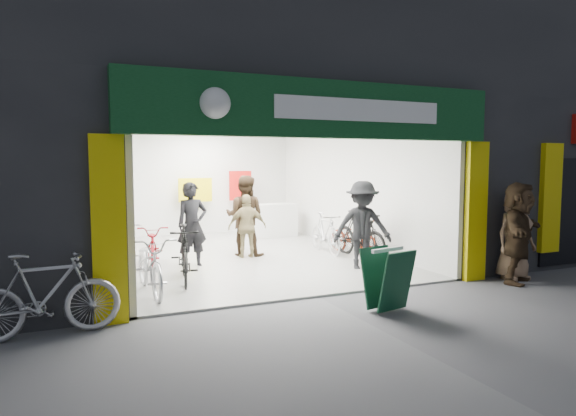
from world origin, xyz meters
TOP-DOWN VIEW (x-y plane):
  - ground at (0.00, 0.00)m, footprint 60.00×60.00m
  - building at (0.91, 4.99)m, footprint 17.00×10.27m
  - bike_left_front at (-2.50, 1.33)m, footprint 0.73×1.94m
  - bike_left_midfront at (-1.80, 1.90)m, footprint 0.83×1.84m
  - bike_left_midback at (-2.09, 3.60)m, footprint 0.88×1.82m
  - bike_left_back at (-2.50, 3.92)m, footprint 0.73×1.72m
  - bike_right_front at (2.43, 2.67)m, footprint 0.72×1.88m
  - bike_right_mid at (2.50, 3.07)m, footprint 0.84×1.75m
  - bike_right_back at (2.00, 3.56)m, footprint 0.58×1.70m
  - parked_bike at (-4.06, -0.30)m, footprint 1.86×0.63m
  - customer_a at (-1.34, 3.21)m, footprint 0.71×0.52m
  - customer_b at (0.09, 3.98)m, footprint 1.17×1.12m
  - customer_c at (1.80, 1.57)m, footprint 1.35×1.07m
  - customer_d at (0.04, 3.66)m, footprint 0.92×0.51m
  - pedestrian_near at (4.01, -0.30)m, footprint 0.85×0.56m
  - pedestrian_far at (3.81, -0.55)m, footprint 1.75×1.41m
  - sandwich_board at (0.59, -1.07)m, footprint 0.71×0.72m

SIDE VIEW (x-z plane):
  - ground at x=0.00m, z-range 0.00..0.00m
  - bike_right_mid at x=2.50m, z-range 0.00..0.88m
  - bike_left_midback at x=-2.09m, z-range 0.00..0.92m
  - bike_left_back at x=-2.50m, z-range 0.00..1.00m
  - bike_right_back at x=2.00m, z-range 0.00..1.01m
  - bike_left_front at x=-2.50m, z-range 0.00..1.01m
  - sandwich_board at x=0.59m, z-range 0.05..0.97m
  - bike_left_midfront at x=-1.80m, z-range 0.00..1.07m
  - bike_right_front at x=2.43m, z-range 0.00..1.10m
  - parked_bike at x=-4.06m, z-range 0.00..1.10m
  - customer_d at x=0.04m, z-range 0.00..1.49m
  - pedestrian_near at x=4.01m, z-range 0.00..1.72m
  - customer_a at x=-1.34m, z-range 0.00..1.81m
  - customer_c at x=1.80m, z-range 0.00..1.84m
  - pedestrian_far at x=3.81m, z-range 0.00..1.86m
  - customer_b at x=0.09m, z-range 0.00..1.91m
  - building at x=0.91m, z-range 0.31..8.31m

